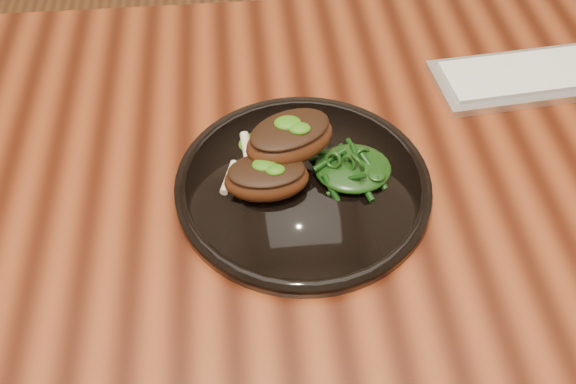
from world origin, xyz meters
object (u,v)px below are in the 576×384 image
(desk, at_px, (314,213))
(keyboard, at_px, (563,72))
(lamb_chop_front, at_px, (266,177))
(greens_heap, at_px, (353,165))
(plate, at_px, (303,185))

(desk, bearing_deg, keyboard, 22.25)
(desk, bearing_deg, lamb_chop_front, -148.24)
(greens_heap, relative_size, keyboard, 0.24)
(plate, distance_m, greens_heap, 0.07)
(desk, height_order, lamb_chop_front, lamb_chop_front)
(keyboard, bearing_deg, desk, -157.75)
(plate, height_order, keyboard, same)
(plate, bearing_deg, keyboard, 24.80)
(greens_heap, height_order, keyboard, greens_heap)
(desk, distance_m, plate, 0.10)
(lamb_chop_front, bearing_deg, greens_heap, 8.81)
(desk, relative_size, greens_heap, 16.93)
(lamb_chop_front, xyz_separation_m, greens_heap, (0.11, 0.02, -0.01))
(desk, relative_size, lamb_chop_front, 14.73)
(desk, xyz_separation_m, plate, (-0.02, -0.03, 0.09))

